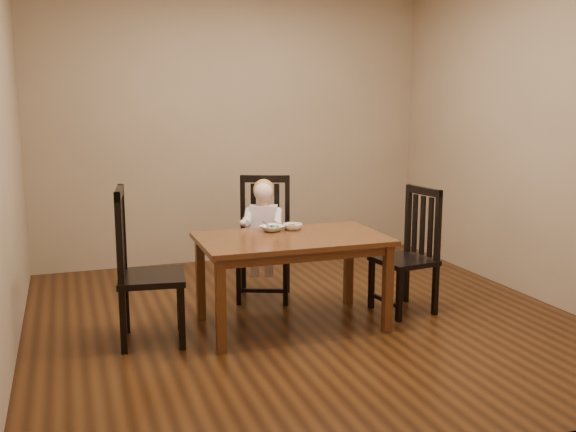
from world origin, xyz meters
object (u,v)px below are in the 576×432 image
object	(u,v)px
toddler	(264,226)
chair_right	(409,253)
chair_left	(143,269)
dining_table	(292,247)
chair_child	(264,240)
bowl_veg	(293,227)
bowl_peas	(272,228)

from	to	relation	value
toddler	chair_right	bearing A→B (deg)	166.95
chair_left	dining_table	bearing A→B (deg)	96.38
chair_child	dining_table	bearing A→B (deg)	110.08
bowl_veg	chair_left	bearing A→B (deg)	-170.22
toddler	bowl_veg	world-z (taller)	toddler
dining_table	chair_left	distance (m)	1.05
toddler	bowl_peas	distance (m)	0.47
chair_left	chair_right	bearing A→B (deg)	97.57
dining_table	chair_left	bearing A→B (deg)	178.51
bowl_peas	chair_right	bearing A→B (deg)	-11.29
chair_left	toddler	distance (m)	1.24
chair_left	bowl_peas	size ratio (longest dim) A/B	6.20
toddler	bowl_peas	bearing A→B (deg)	102.49
dining_table	bowl_peas	distance (m)	0.26
chair_child	bowl_veg	xyz separation A→B (m)	(0.07, -0.51, 0.20)
dining_table	chair_child	world-z (taller)	chair_child
toddler	bowl_peas	size ratio (longest dim) A/B	2.98
bowl_veg	bowl_peas	bearing A→B (deg)	179.25
bowl_veg	chair_right	bearing A→B (deg)	-13.15
bowl_peas	bowl_veg	size ratio (longest dim) A/B	1.17
chair_left	bowl_peas	bearing A→B (deg)	109.34
bowl_veg	dining_table	bearing A→B (deg)	-111.45
chair_left	chair_right	distance (m)	2.02
bowl_peas	toddler	bearing A→B (deg)	80.91
chair_child	toddler	size ratio (longest dim) A/B	1.98
toddler	bowl_veg	distance (m)	0.48
chair_right	toddler	xyz separation A→B (m)	(-0.97, 0.67, 0.15)
toddler	chair_child	bearing A→B (deg)	-90.00
chair_child	chair_right	bearing A→B (deg)	164.56
chair_right	bowl_peas	distance (m)	1.09
toddler	bowl_veg	xyz separation A→B (m)	(0.09, -0.46, 0.08)
chair_left	bowl_veg	distance (m)	1.17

